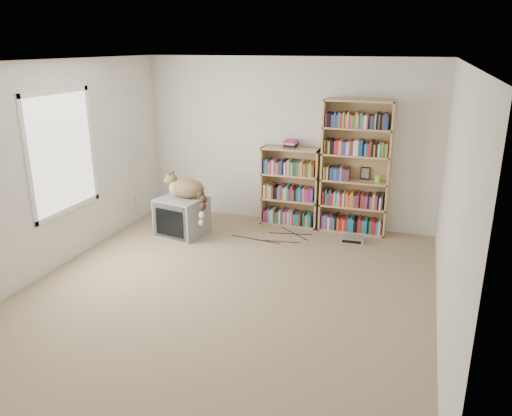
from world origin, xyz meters
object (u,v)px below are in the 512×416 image
(crt_tv, at_px, (182,216))
(dvd_player, at_px, (353,239))
(bookcase_tall, at_px, (355,171))
(bookcase_short, at_px, (290,190))
(cat, at_px, (189,192))

(crt_tv, relative_size, dvd_player, 2.38)
(bookcase_tall, bearing_deg, bookcase_short, 179.99)
(cat, bearing_deg, bookcase_short, 34.30)
(cat, distance_m, bookcase_short, 1.56)
(crt_tv, relative_size, cat, 0.97)
(bookcase_tall, height_order, dvd_player, bookcase_tall)
(crt_tv, bearing_deg, bookcase_tall, 32.62)
(crt_tv, height_order, cat, cat)
(crt_tv, xyz_separation_m, dvd_player, (2.42, 0.50, -0.24))
(crt_tv, distance_m, dvd_player, 2.48)
(bookcase_tall, bearing_deg, cat, -157.54)
(bookcase_short, height_order, dvd_player, bookcase_short)
(bookcase_tall, distance_m, bookcase_short, 1.03)
(bookcase_short, xyz_separation_m, dvd_player, (1.04, -0.43, -0.51))
(crt_tv, bearing_deg, dvd_player, 22.55)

